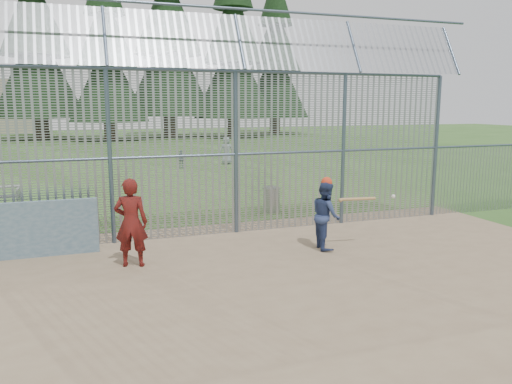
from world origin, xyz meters
name	(u,v)px	position (x,y,z in m)	size (l,w,h in m)	color
ground	(291,277)	(0.00, 0.00, 0.00)	(120.00, 120.00, 0.00)	#2D511E
dirt_infield	(302,285)	(0.00, -0.50, 0.01)	(14.00, 10.00, 0.02)	#756047
dugout_wall	(36,229)	(-4.60, 2.90, 0.62)	(2.50, 0.12, 1.20)	#38566B
batter	(326,215)	(1.46, 1.45, 0.78)	(0.74, 0.58, 1.52)	navy
onlooker	(131,223)	(-2.76, 1.61, 0.91)	(0.65, 0.43, 1.78)	maroon
bg_kid_standing	(226,150)	(3.87, 17.87, 0.75)	(0.73, 0.48, 1.49)	slate
bg_kid_seated	(181,159)	(1.19, 16.87, 0.47)	(0.55, 0.23, 0.94)	slate
batting_gear	(336,187)	(1.66, 1.41, 1.42)	(1.73, 0.42, 0.56)	red
trash_can	(272,199)	(1.76, 5.59, 0.38)	(0.56, 0.56, 0.82)	#989BA0
backstop_fence	(304,138)	(1.81, 3.43, 2.36)	(20.09, 0.81, 5.30)	#47566B
conifer_row	(136,22)	(1.93, 41.51, 10.83)	(38.48, 12.26, 20.20)	#332319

